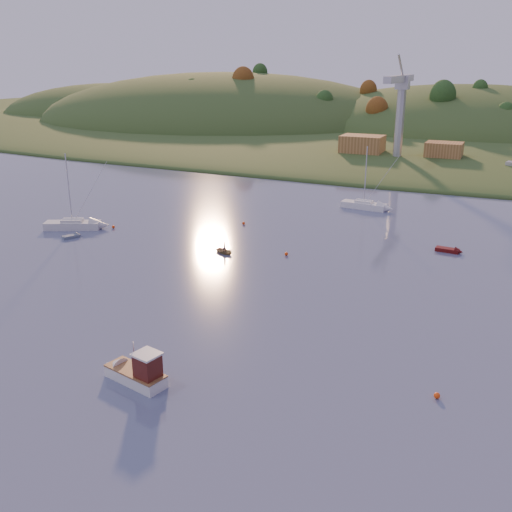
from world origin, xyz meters
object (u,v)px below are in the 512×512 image
at_px(red_tender, 453,251).
at_px(sailboat_far, 364,205).
at_px(fishing_boat, 132,370).
at_px(grey_dinghy, 75,236).
at_px(sailboat_near, 73,224).
at_px(canoe, 224,251).

bearing_deg(red_tender, sailboat_far, 137.31).
distance_m(fishing_boat, grey_dinghy, 45.33).
height_order(fishing_boat, sailboat_near, sailboat_near).
bearing_deg(fishing_boat, red_tender, -101.01).
bearing_deg(grey_dinghy, canoe, -58.07).
distance_m(sailboat_near, grey_dinghy, 5.01).
xyz_separation_m(sailboat_near, red_tender, (57.37, 12.91, -0.51)).
bearing_deg(canoe, sailboat_near, 111.32).
relative_size(fishing_boat, grey_dinghy, 2.19).
bearing_deg(sailboat_far, canoe, -102.78).
xyz_separation_m(fishing_boat, sailboat_near, (-36.82, 34.27, -0.16)).
bearing_deg(canoe, sailboat_far, 4.69).
bearing_deg(grey_dinghy, sailboat_near, 69.91).
distance_m(canoe, grey_dinghy, 24.79).
xyz_separation_m(canoe, grey_dinghy, (-24.64, -2.71, -0.10)).
bearing_deg(canoe, grey_dinghy, 119.35).
bearing_deg(canoe, fishing_boat, -142.32).
bearing_deg(sailboat_near, red_tender, -13.02).
bearing_deg(fishing_boat, sailboat_far, -79.64).
xyz_separation_m(sailboat_near, canoe, (28.11, -0.86, -0.45)).
xyz_separation_m(fishing_boat, red_tender, (20.54, 47.18, -0.67)).
height_order(sailboat_far, canoe, sailboat_far).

